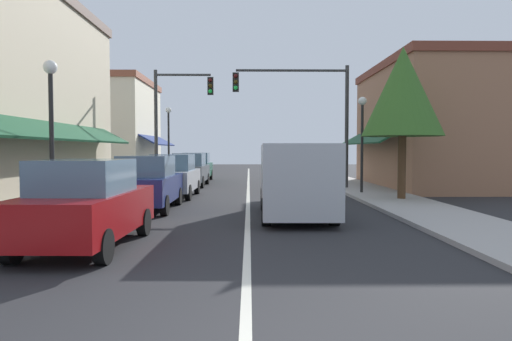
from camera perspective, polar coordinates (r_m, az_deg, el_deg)
ground_plane at (r=22.27m, az=-0.95°, el=-2.49°), size 80.00×80.00×0.00m
sidewalk_left at (r=22.95m, az=-14.83°, el=-2.28°), size 2.60×56.00×0.12m
sidewalk_right at (r=22.93m, az=12.94°, el=-2.26°), size 2.60×56.00×0.12m
lane_center_stripe at (r=22.27m, az=-0.95°, el=-2.49°), size 0.14×52.00×0.01m
storefront_right_block at (r=26.02m, az=20.70°, el=5.14°), size 6.85×10.20×6.41m
storefront_far_left at (r=33.47m, az=-16.68°, el=4.87°), size 5.83×8.20×6.73m
parked_car_nearest_left at (r=9.89m, az=-20.04°, el=-3.91°), size 1.88×4.15×1.77m
parked_car_second_left at (r=15.52m, az=-13.14°, el=-1.52°), size 1.79×4.10×1.77m
parked_car_third_left at (r=19.57m, az=-10.03°, el=-0.65°), size 1.83×4.13×1.77m
parked_car_far_left at (r=25.30m, az=-8.09°, el=0.08°), size 1.83×4.12×1.77m
parked_car_distant_left at (r=29.30m, az=-7.28°, el=0.42°), size 1.81×4.11×1.77m
van_in_lane at (r=13.64m, az=4.84°, el=-0.89°), size 2.07×5.21×2.12m
traffic_signal_mast_arm at (r=22.93m, az=6.38°, el=8.02°), size 5.64×0.50×6.04m
traffic_signal_left_corner at (r=24.70m, az=-9.98°, el=7.23°), size 3.10×0.50×6.09m
street_lamp_left_near at (r=13.42m, az=-23.76°, el=6.51°), size 0.36×0.36×4.30m
street_lamp_right_mid at (r=20.67m, az=12.85°, el=5.10°), size 0.36×0.36×4.23m
street_lamp_left_far at (r=29.02m, az=-10.64°, el=4.75°), size 0.36×0.36×4.56m
tree_right_near at (r=18.53m, az=17.51°, el=9.12°), size 3.03×3.03×5.81m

